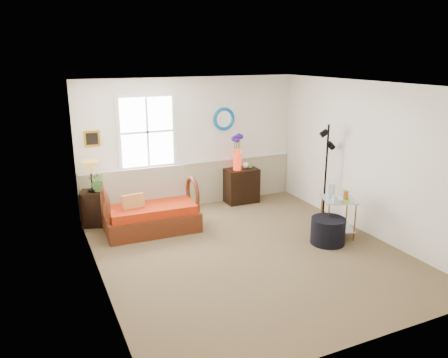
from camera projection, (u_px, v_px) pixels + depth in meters
name	position (u px, v px, depth m)	size (l,w,h in m)	color
floor	(249.00, 253.00, 6.89)	(4.50, 5.00, 0.01)	brown
ceiling	(252.00, 85.00, 6.17)	(4.50, 5.00, 0.01)	white
walls	(250.00, 173.00, 6.53)	(4.51, 5.01, 2.60)	white
wainscot	(193.00, 184.00, 8.93)	(4.46, 0.02, 0.90)	tan
chair_rail	(193.00, 162.00, 8.79)	(4.46, 0.04, 0.06)	white
window	(147.00, 132.00, 8.25)	(1.14, 0.06, 1.44)	white
picture	(92.00, 139.00, 7.86)	(0.28, 0.03, 0.28)	gold
mirror	(224.00, 119.00, 8.85)	(0.47, 0.47, 0.07)	#056AB7
loveseat	(151.00, 202.00, 7.63)	(1.60, 0.91, 1.04)	#4C1D0B
throw_pillow	(134.00, 205.00, 7.46)	(0.38, 0.09, 0.38)	orange
lamp_stand	(92.00, 208.00, 7.92)	(0.37, 0.37, 0.65)	black
table_lamp	(91.00, 176.00, 7.73)	(0.31, 0.31, 0.57)	#B38633
potted_plant	(98.00, 183.00, 7.81)	(0.34, 0.38, 0.30)	#457A35
cabinet	(241.00, 185.00, 9.17)	(0.67, 0.43, 0.72)	black
flower_vase	(237.00, 152.00, 8.90)	(0.22, 0.22, 0.73)	red
side_table	(338.00, 217.00, 7.44)	(0.53, 0.53, 0.67)	#B67327
tabletop_items	(339.00, 192.00, 7.30)	(0.42, 0.42, 0.25)	silver
floor_lamp	(326.00, 173.00, 8.10)	(0.26, 0.26, 1.80)	black
ottoman	(328.00, 231.00, 7.18)	(0.56, 0.56, 0.43)	black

